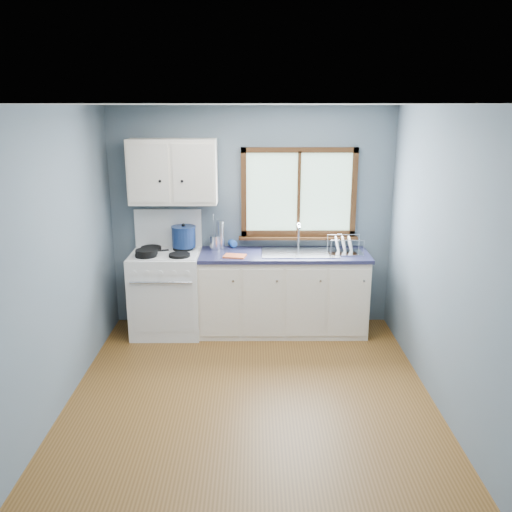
{
  "coord_description": "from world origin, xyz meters",
  "views": [
    {
      "loc": [
        0.03,
        -4.28,
        2.49
      ],
      "look_at": [
        0.05,
        0.9,
        1.05
      ],
      "focal_mm": 38.0,
      "sensor_mm": 36.0,
      "label": 1
    }
  ],
  "objects_px": {
    "utensil_crock": "(215,242)",
    "thermos": "(221,235)",
    "base_cabinets": "(283,296)",
    "sink": "(300,258)",
    "stockpot": "(184,236)",
    "gas_range": "(167,290)",
    "skillet": "(147,252)",
    "dish_rack": "(344,249)"
  },
  "relations": [
    {
      "from": "sink",
      "to": "utensil_crock",
      "type": "relative_size",
      "value": 2.13
    },
    {
      "from": "skillet",
      "to": "thermos",
      "type": "distance_m",
      "value": 0.86
    },
    {
      "from": "base_cabinets",
      "to": "dish_rack",
      "type": "xyz_separation_m",
      "value": [
        0.67,
        -0.01,
        0.56
      ]
    },
    {
      "from": "gas_range",
      "to": "base_cabinets",
      "type": "xyz_separation_m",
      "value": [
        1.31,
        0.02,
        -0.08
      ]
    },
    {
      "from": "sink",
      "to": "dish_rack",
      "type": "distance_m",
      "value": 0.5
    },
    {
      "from": "gas_range",
      "to": "stockpot",
      "type": "bearing_deg",
      "value": 37.25
    },
    {
      "from": "gas_range",
      "to": "thermos",
      "type": "xyz_separation_m",
      "value": [
        0.6,
        0.2,
        0.59
      ]
    },
    {
      "from": "sink",
      "to": "stockpot",
      "type": "relative_size",
      "value": 2.32
    },
    {
      "from": "stockpot",
      "to": "dish_rack",
      "type": "relative_size",
      "value": 0.96
    },
    {
      "from": "gas_range",
      "to": "dish_rack",
      "type": "distance_m",
      "value": 2.03
    },
    {
      "from": "thermos",
      "to": "base_cabinets",
      "type": "bearing_deg",
      "value": -14.86
    },
    {
      "from": "base_cabinets",
      "to": "thermos",
      "type": "bearing_deg",
      "value": 165.14
    },
    {
      "from": "dish_rack",
      "to": "skillet",
      "type": "bearing_deg",
      "value": -175.9
    },
    {
      "from": "stockpot",
      "to": "skillet",
      "type": "bearing_deg",
      "value": -139.24
    },
    {
      "from": "thermos",
      "to": "dish_rack",
      "type": "distance_m",
      "value": 1.39
    },
    {
      "from": "base_cabinets",
      "to": "dish_rack",
      "type": "relative_size",
      "value": 4.89
    },
    {
      "from": "utensil_crock",
      "to": "thermos",
      "type": "xyz_separation_m",
      "value": [
        0.06,
        0.02,
        0.08
      ]
    },
    {
      "from": "skillet",
      "to": "stockpot",
      "type": "relative_size",
      "value": 1.05
    },
    {
      "from": "skillet",
      "to": "dish_rack",
      "type": "relative_size",
      "value": 1.01
    },
    {
      "from": "gas_range",
      "to": "utensil_crock",
      "type": "xyz_separation_m",
      "value": [
        0.54,
        0.18,
        0.51
      ]
    },
    {
      "from": "base_cabinets",
      "to": "sink",
      "type": "bearing_deg",
      "value": -0.13
    },
    {
      "from": "base_cabinets",
      "to": "skillet",
      "type": "height_order",
      "value": "skillet"
    },
    {
      "from": "gas_range",
      "to": "stockpot",
      "type": "xyz_separation_m",
      "value": [
        0.19,
        0.15,
        0.59
      ]
    },
    {
      "from": "base_cabinets",
      "to": "skillet",
      "type": "relative_size",
      "value": 4.87
    },
    {
      "from": "gas_range",
      "to": "sink",
      "type": "xyz_separation_m",
      "value": [
        1.49,
        0.02,
        0.37
      ]
    },
    {
      "from": "gas_range",
      "to": "stockpot",
      "type": "relative_size",
      "value": 3.75
    },
    {
      "from": "stockpot",
      "to": "thermos",
      "type": "relative_size",
      "value": 1.11
    },
    {
      "from": "base_cabinets",
      "to": "thermos",
      "type": "relative_size",
      "value": 5.68
    },
    {
      "from": "thermos",
      "to": "dish_rack",
      "type": "relative_size",
      "value": 0.86
    },
    {
      "from": "sink",
      "to": "gas_range",
      "type": "bearing_deg",
      "value": -179.29
    },
    {
      "from": "sink",
      "to": "utensil_crock",
      "type": "xyz_separation_m",
      "value": [
        -0.95,
        0.17,
        0.14
      ]
    },
    {
      "from": "gas_range",
      "to": "skillet",
      "type": "bearing_deg",
      "value": -135.62
    },
    {
      "from": "utensil_crock",
      "to": "thermos",
      "type": "height_order",
      "value": "utensil_crock"
    },
    {
      "from": "skillet",
      "to": "stockpot",
      "type": "xyz_separation_m",
      "value": [
        0.36,
        0.31,
        0.1
      ]
    },
    {
      "from": "sink",
      "to": "skillet",
      "type": "height_order",
      "value": "sink"
    },
    {
      "from": "stockpot",
      "to": "utensil_crock",
      "type": "height_order",
      "value": "utensil_crock"
    },
    {
      "from": "gas_range",
      "to": "skillet",
      "type": "relative_size",
      "value": 3.58
    },
    {
      "from": "sink",
      "to": "utensil_crock",
      "type": "distance_m",
      "value": 0.97
    },
    {
      "from": "base_cabinets",
      "to": "utensil_crock",
      "type": "height_order",
      "value": "utensil_crock"
    },
    {
      "from": "skillet",
      "to": "dish_rack",
      "type": "xyz_separation_m",
      "value": [
        2.14,
        0.17,
        -0.01
      ]
    },
    {
      "from": "gas_range",
      "to": "sink",
      "type": "bearing_deg",
      "value": 0.71
    },
    {
      "from": "base_cabinets",
      "to": "utensil_crock",
      "type": "bearing_deg",
      "value": 167.79
    }
  ]
}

